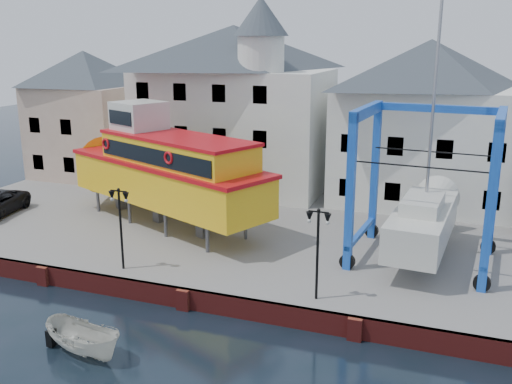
% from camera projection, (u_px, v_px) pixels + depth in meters
% --- Properties ---
extents(ground, '(140.00, 140.00, 0.00)m').
position_uv_depth(ground, '(184.00, 309.00, 26.60)').
color(ground, black).
rests_on(ground, ground).
extents(hardstanding, '(44.00, 22.00, 1.00)m').
position_uv_depth(hardstanding, '(263.00, 228.00, 36.44)').
color(hardstanding, slate).
rests_on(hardstanding, ground).
extents(quay_wall, '(44.00, 0.47, 1.00)m').
position_uv_depth(quay_wall, '(185.00, 298.00, 26.57)').
color(quay_wall, maroon).
rests_on(quay_wall, ground).
extents(building_pink, '(8.00, 7.00, 10.30)m').
position_uv_depth(building_pink, '(87.00, 114.00, 47.32)').
color(building_pink, tan).
rests_on(building_pink, hardstanding).
extents(building_white_main, '(14.00, 8.30, 14.00)m').
position_uv_depth(building_white_main, '(235.00, 106.00, 42.99)').
color(building_white_main, silver).
rests_on(building_white_main, hardstanding).
extents(building_white_right, '(12.00, 8.00, 11.20)m').
position_uv_depth(building_white_right, '(426.00, 123.00, 39.09)').
color(building_white_right, silver).
rests_on(building_white_right, hardstanding).
extents(lamp_post_left, '(1.12, 0.32, 4.20)m').
position_uv_depth(lamp_post_left, '(120.00, 208.00, 27.94)').
color(lamp_post_left, black).
rests_on(lamp_post_left, hardstanding).
extents(lamp_post_right, '(1.12, 0.32, 4.20)m').
position_uv_depth(lamp_post_right, '(318.00, 231.00, 24.60)').
color(lamp_post_right, black).
rests_on(lamp_post_right, hardstanding).
extents(tour_boat, '(17.30, 10.53, 7.45)m').
position_uv_depth(tour_boat, '(157.00, 168.00, 35.24)').
color(tour_boat, '#59595E').
rests_on(tour_boat, hardstanding).
extents(travel_lift, '(7.50, 10.25, 15.25)m').
position_uv_depth(travel_lift, '(426.00, 210.00, 29.90)').
color(travel_lift, '#153EAE').
rests_on(travel_lift, hardstanding).
extents(motorboat_a, '(4.10, 2.25, 1.50)m').
position_uv_depth(motorboat_a, '(85.00, 354.00, 22.85)').
color(motorboat_a, beige).
rests_on(motorboat_a, ground).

